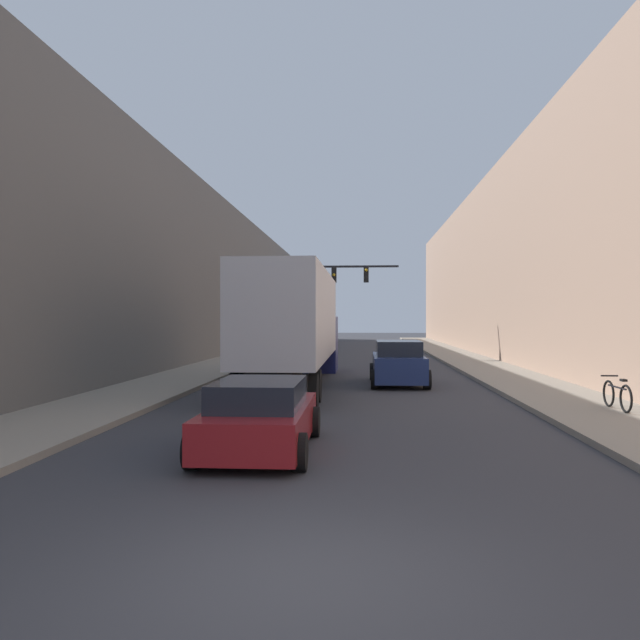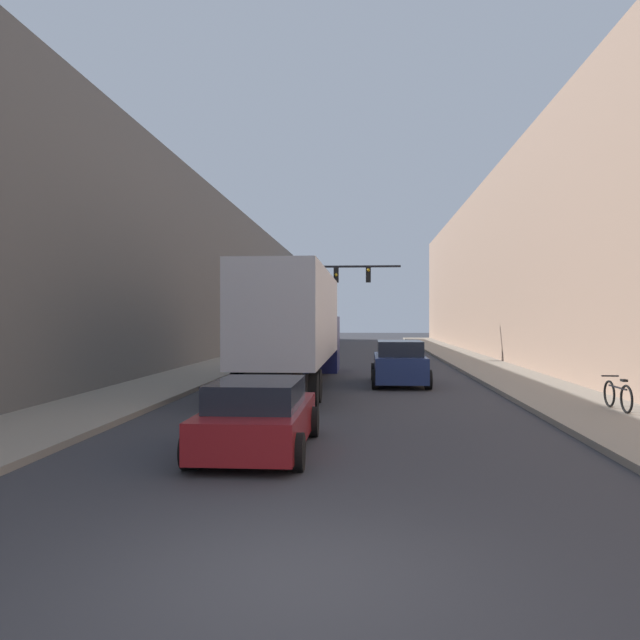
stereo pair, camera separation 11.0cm
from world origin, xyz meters
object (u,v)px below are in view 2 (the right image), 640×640
Objects in this scene: traffic_signal_gantry at (309,289)px; sedan_car at (259,417)px; semi_truck at (297,323)px; suv_car at (399,364)px; parked_bicycle at (618,395)px.

sedan_car is at bearing -86.85° from traffic_signal_gantry.
suv_car is at bearing 7.72° from semi_truck.
semi_truck is 1.87× the size of traffic_signal_gantry.
semi_truck is 4.17m from suv_car.
sedan_car is 0.97× the size of suv_car.
parked_bicycle is (8.53, 4.89, -0.12)m from sedan_car.
suv_car is at bearing 74.77° from sedan_car.
traffic_signal_gantry is (-4.71, 13.66, 3.51)m from suv_car.
parked_bicycle is (9.08, -6.68, -1.82)m from semi_truck.
semi_truck is 14.34m from traffic_signal_gantry.
traffic_signal_gantry is at bearing 93.51° from semi_truck.
sedan_car is (0.55, -11.57, -1.70)m from semi_truck.
traffic_signal_gantry reaches higher than sedan_car.
semi_truck is 3.29× the size of suv_car.
suv_car is (3.29, 12.09, 0.14)m from sedan_car.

